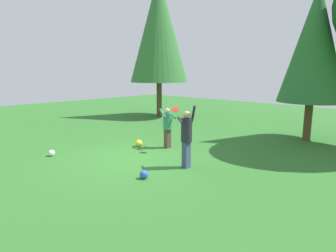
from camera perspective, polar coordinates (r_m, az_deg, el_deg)
name	(u,v)px	position (r m, az deg, el deg)	size (l,w,h in m)	color
ground_plane	(131,159)	(9.94, -7.41, -6.57)	(40.00, 40.00, 0.00)	#2D6B28
person_thrower	(186,134)	(8.79, 3.68, -1.60)	(0.69, 0.68, 1.97)	#38476B
person_catcher	(167,125)	(11.12, -0.11, 0.30)	(0.67, 0.64, 1.57)	#4C382D
frisbee	(175,109)	(10.42, 1.44, 3.37)	(0.37, 0.37, 0.15)	red
ball_blue	(144,174)	(8.16, -4.78, -9.52)	(0.24, 0.24, 0.24)	blue
ball_white	(52,153)	(11.00, -22.05, -4.98)	(0.22, 0.22, 0.22)	white
ball_yellow	(139,143)	(11.53, -5.79, -3.39)	(0.28, 0.28, 0.28)	yellow
tree_far_left	(159,30)	(19.17, -1.83, 18.53)	(3.71, 3.71, 8.85)	brown
tree_right	(315,44)	(13.74, 27.07, 14.25)	(2.72, 2.72, 6.50)	brown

